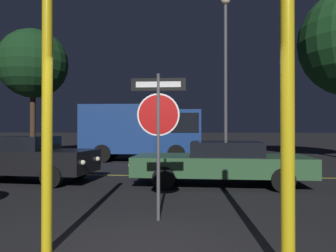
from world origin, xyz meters
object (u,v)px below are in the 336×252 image
tree_0 (33,64)px  yellow_pole_right (288,113)px  passing_car_2 (28,158)px  street_lamp (226,57)px  stop_sign (158,117)px  passing_car_3 (221,162)px  yellow_pole_left (47,122)px  delivery_truck (144,130)px

tree_0 → yellow_pole_right: bearing=-54.5°
yellow_pole_right → passing_car_2: size_ratio=0.87×
street_lamp → tree_0: bearing=164.2°
yellow_pole_right → passing_car_2: (-6.00, 5.72, -1.05)m
stop_sign → street_lamp: street_lamp is taller
yellow_pole_right → tree_0: tree_0 is taller
passing_car_3 → stop_sign: bearing=160.9°
yellow_pole_left → tree_0: (-8.02, 14.85, 3.84)m
stop_sign → yellow_pole_right: yellow_pole_right is taller
street_lamp → yellow_pole_left: bearing=-105.4°
yellow_pole_right → street_lamp: (0.33, 12.08, 3.23)m
delivery_truck → street_lamp: 5.28m
yellow_pole_right → delivery_truck: 13.01m
passing_car_3 → yellow_pole_left: bearing=154.9°
delivery_truck → yellow_pole_left: bearing=0.9°
yellow_pole_left → yellow_pole_right: bearing=-8.2°
passing_car_2 → delivery_truck: delivery_truck is taller
stop_sign → passing_car_3: (1.33, 3.70, -1.15)m
street_lamp → tree_0: (-11.24, 3.19, 0.52)m
stop_sign → yellow_pole_left: size_ratio=0.76×
passing_car_2 → tree_0: 11.75m
yellow_pole_right → tree_0: bearing=125.5°
tree_0 → stop_sign: bearing=-55.0°
yellow_pole_left → passing_car_2: bearing=120.5°
yellow_pole_right → delivery_truck: bearing=106.3°
passing_car_2 → yellow_pole_right: bearing=50.2°
passing_car_2 → street_lamp: 9.94m
yellow_pole_left → stop_sign: bearing=52.3°
yellow_pole_right → street_lamp: size_ratio=0.44×
stop_sign → passing_car_2: 5.82m
delivery_truck → street_lamp: bearing=81.4°
yellow_pole_left → passing_car_2: yellow_pole_left is taller
passing_car_2 → street_lamp: bearing=138.9°
tree_0 → street_lamp: bearing=-15.8°
passing_car_2 → street_lamp: street_lamp is taller
passing_car_3 → delivery_truck: size_ratio=0.84×
passing_car_2 → tree_0: size_ratio=0.53×
stop_sign → delivery_truck: size_ratio=0.43×
tree_0 → passing_car_2: bearing=-62.8°
passing_car_3 → yellow_pole_right: bearing=-176.2°
stop_sign → yellow_pole_right: (1.64, -2.02, -0.04)m
stop_sign → passing_car_3: bearing=68.7°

